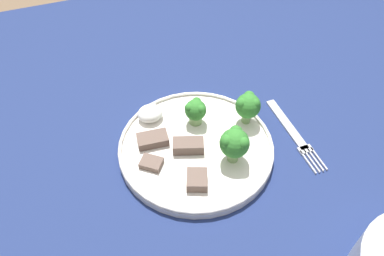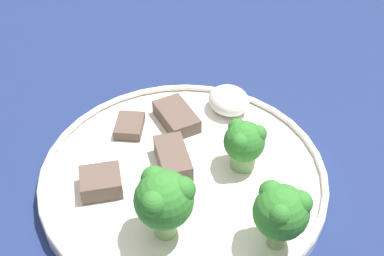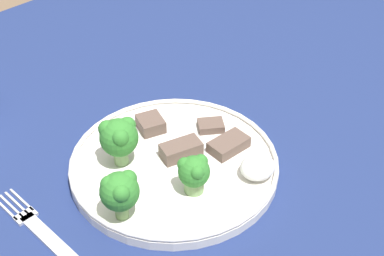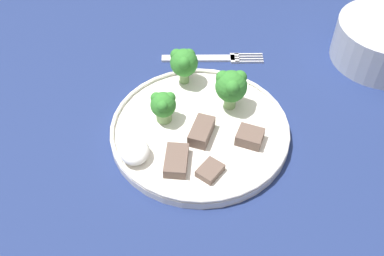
% 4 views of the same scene
% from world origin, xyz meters
% --- Properties ---
extents(table, '(1.35, 1.11, 0.76)m').
position_xyz_m(table, '(0.00, 0.00, 0.67)').
color(table, navy).
rests_on(table, ground_plane).
extents(dinner_plate, '(0.25, 0.25, 0.02)m').
position_xyz_m(dinner_plate, '(-0.04, 0.01, 0.77)').
color(dinner_plate, white).
rests_on(dinner_plate, table).
extents(fork, '(0.02, 0.17, 0.00)m').
position_xyz_m(fork, '(-0.21, 0.04, 0.76)').
color(fork, silver).
rests_on(fork, table).
extents(cream_bowl, '(0.16, 0.16, 0.07)m').
position_xyz_m(cream_bowl, '(-0.21, 0.32, 0.79)').
color(cream_bowl, '#B7BCC6').
rests_on(cream_bowl, table).
extents(broccoli_floret_near_rim_left, '(0.04, 0.04, 0.05)m').
position_xyz_m(broccoli_floret_near_rim_left, '(-0.06, -0.04, 0.80)').
color(broccoli_floret_near_rim_left, '#7FA866').
rests_on(broccoli_floret_near_rim_left, dinner_plate).
extents(broccoli_floret_center_left, '(0.05, 0.05, 0.06)m').
position_xyz_m(broccoli_floret_center_left, '(-0.08, 0.06, 0.81)').
color(broccoli_floret_center_left, '#7FA866').
rests_on(broccoli_floret_center_left, dinner_plate).
extents(broccoli_floret_back_left, '(0.04, 0.04, 0.06)m').
position_xyz_m(broccoli_floret_back_left, '(-0.14, -0.01, 0.81)').
color(broccoli_floret_back_left, '#7FA866').
rests_on(broccoli_floret_back_left, dinner_plate).
extents(meat_slice_front_slice, '(0.04, 0.04, 0.02)m').
position_xyz_m(meat_slice_front_slice, '(-0.01, 0.08, 0.78)').
color(meat_slice_front_slice, brown).
rests_on(meat_slice_front_slice, dinner_plate).
extents(meat_slice_middle_slice, '(0.06, 0.04, 0.02)m').
position_xyz_m(meat_slice_middle_slice, '(-0.02, 0.02, 0.78)').
color(meat_slice_middle_slice, brown).
rests_on(meat_slice_middle_slice, dinner_plate).
extents(meat_slice_rear_slice, '(0.05, 0.03, 0.01)m').
position_xyz_m(meat_slice_rear_slice, '(0.03, -0.02, 0.78)').
color(meat_slice_rear_slice, brown).
rests_on(meat_slice_rear_slice, dinner_plate).
extents(meat_slice_edge_slice, '(0.04, 0.04, 0.01)m').
position_xyz_m(meat_slice_edge_slice, '(0.04, 0.03, 0.77)').
color(meat_slice_edge_slice, brown).
rests_on(meat_slice_edge_slice, dinner_plate).
extents(sauce_dollop, '(0.04, 0.04, 0.02)m').
position_xyz_m(sauce_dollop, '(0.02, -0.07, 0.78)').
color(sauce_dollop, white).
rests_on(sauce_dollop, dinner_plate).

